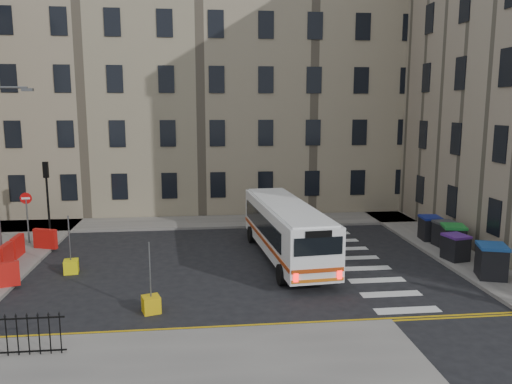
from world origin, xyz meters
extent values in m
plane|color=black|center=(0.00, 0.00, 0.00)|extent=(120.00, 120.00, 0.00)
cube|color=slate|center=(-6.00, 8.60, 0.07)|extent=(36.00, 3.20, 0.15)
cube|color=slate|center=(9.00, 4.00, 0.07)|extent=(2.40, 26.00, 0.15)
cube|color=gray|center=(-7.00, 15.50, 8.00)|extent=(38.00, 10.50, 16.00)
cylinder|color=black|center=(-12.00, 6.50, 1.75)|extent=(0.12, 0.12, 3.20)
cube|color=black|center=(-12.00, 6.50, 3.80)|extent=(0.28, 0.22, 0.90)
cylinder|color=#595B5E|center=(-12.50, 4.50, 1.35)|extent=(0.08, 0.08, 2.40)
cube|color=red|center=(-12.50, 4.50, 2.85)|extent=(0.60, 0.04, 0.60)
cube|color=red|center=(-12.20, 0.50, 0.65)|extent=(0.25, 1.25, 1.00)
cube|color=red|center=(-12.20, 2.00, 0.65)|extent=(0.25, 1.25, 1.00)
cube|color=red|center=(-11.30, 3.30, 0.65)|extent=(1.26, 0.66, 1.00)
cube|color=red|center=(-11.30, -2.30, 0.65)|extent=(1.26, 0.66, 1.00)
cube|color=white|center=(0.67, 0.62, 1.55)|extent=(3.04, 9.88, 2.21)
cube|color=black|center=(-0.48, 0.96, 1.72)|extent=(0.73, 7.76, 0.88)
cube|color=black|center=(1.74, 1.15, 1.72)|extent=(0.73, 7.76, 0.88)
cube|color=black|center=(0.25, 5.48, 1.77)|extent=(1.94, 0.23, 0.97)
cube|color=black|center=(1.08, -4.24, 1.99)|extent=(1.94, 0.23, 0.71)
cube|color=#A9360E|center=(-0.45, 0.52, 1.02)|extent=(0.86, 9.52, 0.16)
cube|color=#A9360E|center=(1.78, 0.71, 1.02)|extent=(0.86, 9.52, 0.16)
cube|color=#FF0C0C|center=(0.20, -4.32, 0.80)|extent=(0.20, 0.07, 0.35)
cube|color=#FF0C0C|center=(1.97, -4.17, 0.80)|extent=(0.20, 0.07, 0.35)
cylinder|color=black|center=(-0.72, 3.78, 0.44)|extent=(0.32, 0.90, 0.88)
cylinder|color=black|center=(1.49, 3.97, 0.44)|extent=(0.32, 0.90, 0.88)
cylinder|color=black|center=(-0.14, -2.91, 0.44)|extent=(0.32, 0.90, 0.88)
cylinder|color=black|center=(2.06, -2.72, 0.44)|extent=(0.32, 0.90, 0.88)
cube|color=black|center=(8.75, -3.37, 0.80)|extent=(1.40, 1.51, 1.29)
cube|color=#19478C|center=(8.75, -3.37, 1.51)|extent=(1.47, 1.58, 0.13)
cube|color=black|center=(8.52, -0.83, 0.70)|extent=(1.09, 1.20, 1.09)
cube|color=#4D217C|center=(8.52, -0.83, 1.30)|extent=(1.15, 1.26, 0.11)
cube|color=black|center=(9.05, 0.43, 0.76)|extent=(1.28, 1.39, 1.23)
cube|color=#1C802E|center=(9.05, 0.43, 1.44)|extent=(1.34, 1.46, 0.13)
cube|color=black|center=(9.18, 1.44, 0.74)|extent=(1.09, 1.23, 1.17)
cube|color=#373639|center=(9.18, 1.44, 1.39)|extent=(1.15, 1.29, 0.12)
cube|color=black|center=(8.96, 2.77, 0.73)|extent=(1.06, 1.19, 1.16)
cube|color=navy|center=(8.96, 2.77, 1.37)|extent=(1.11, 1.25, 0.12)
cube|color=yellow|center=(-9.14, -0.39, 0.30)|extent=(0.68, 0.68, 0.60)
cube|color=gold|center=(-5.20, -5.15, 0.30)|extent=(0.75, 0.75, 0.60)
camera|label=1|loc=(-3.34, -22.35, 7.26)|focal=35.00mm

